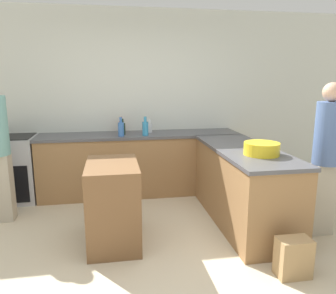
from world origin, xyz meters
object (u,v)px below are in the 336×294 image
at_px(dish_soap_bottle, 145,128).
at_px(person_at_peninsula, 326,153).
at_px(vinegar_bottle_clear, 150,127).
at_px(water_bottle_blue, 121,129).
at_px(island_table, 113,203).
at_px(wine_bottle_dark, 122,128).
at_px(paper_bag, 293,258).
at_px(range_oven, 10,169).
at_px(mixing_bowl, 262,149).
at_px(hot_sauce_bottle, 121,126).

xyz_separation_m(dish_soap_bottle, person_at_peninsula, (1.78, -1.48, -0.09)).
height_order(vinegar_bottle_clear, person_at_peninsula, person_at_peninsula).
relative_size(water_bottle_blue, person_at_peninsula, 0.16).
relative_size(dish_soap_bottle, person_at_peninsula, 0.16).
bearing_deg(island_table, wine_bottle_dark, 83.52).
relative_size(water_bottle_blue, paper_bag, 0.76).
relative_size(vinegar_bottle_clear, wine_bottle_dark, 0.86).
distance_m(dish_soap_bottle, person_at_peninsula, 2.32).
xyz_separation_m(range_oven, person_at_peninsula, (3.67, -1.65, 0.46)).
height_order(mixing_bowl, person_at_peninsula, person_at_peninsula).
xyz_separation_m(island_table, mixing_bowl, (1.56, -0.09, 0.54)).
height_order(island_table, mixing_bowl, mixing_bowl).
distance_m(island_table, person_at_peninsula, 2.32).
relative_size(range_oven, dish_soap_bottle, 3.45).
distance_m(island_table, paper_bag, 1.78).
bearing_deg(person_at_peninsula, wine_bottle_dark, 142.56).
height_order(mixing_bowl, vinegar_bottle_clear, vinegar_bottle_clear).
bearing_deg(island_table, hot_sauce_bottle, 84.58).
height_order(island_table, dish_soap_bottle, dish_soap_bottle).
xyz_separation_m(vinegar_bottle_clear, water_bottle_blue, (-0.43, -0.24, 0.03)).
xyz_separation_m(dish_soap_bottle, water_bottle_blue, (-0.34, -0.00, -0.00)).
height_order(range_oven, island_table, range_oven).
bearing_deg(mixing_bowl, paper_bag, -92.35).
bearing_deg(hot_sauce_bottle, wine_bottle_dark, -87.99).
xyz_separation_m(wine_bottle_dark, paper_bag, (1.36, -2.31, -0.82)).
height_order(mixing_bowl, hot_sauce_bottle, hot_sauce_bottle).
distance_m(island_table, hot_sauce_bottle, 1.73).
relative_size(island_table, vinegar_bottle_clear, 4.37).
height_order(vinegar_bottle_clear, wine_bottle_dark, wine_bottle_dark).
distance_m(person_at_peninsula, paper_bag, 1.26).
distance_m(vinegar_bottle_clear, hot_sauce_bottle, 0.42).
xyz_separation_m(range_oven, water_bottle_blue, (1.55, -0.17, 0.55)).
height_order(range_oven, paper_bag, range_oven).
bearing_deg(wine_bottle_dark, person_at_peninsula, -37.44).
bearing_deg(dish_soap_bottle, vinegar_bottle_clear, 69.44).
relative_size(dish_soap_bottle, vinegar_bottle_clear, 1.36).
distance_m(vinegar_bottle_clear, person_at_peninsula, 2.41).
relative_size(range_oven, person_at_peninsula, 0.55).
bearing_deg(vinegar_bottle_clear, person_at_peninsula, -45.49).
bearing_deg(paper_bag, wine_bottle_dark, 120.57).
xyz_separation_m(hot_sauce_bottle, person_at_peninsula, (2.10, -1.81, -0.08)).
height_order(water_bottle_blue, paper_bag, water_bottle_blue).
bearing_deg(person_at_peninsula, water_bottle_blue, 145.12).
distance_m(hot_sauce_bottle, water_bottle_blue, 0.33).
distance_m(vinegar_bottle_clear, paper_bag, 2.73).
bearing_deg(hot_sauce_bottle, mixing_bowl, -50.80).
bearing_deg(vinegar_bottle_clear, water_bottle_blue, -150.42).
relative_size(island_table, dish_soap_bottle, 3.22).
distance_m(dish_soap_bottle, hot_sauce_bottle, 0.46).
xyz_separation_m(range_oven, hot_sauce_bottle, (1.56, 0.16, 0.54)).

